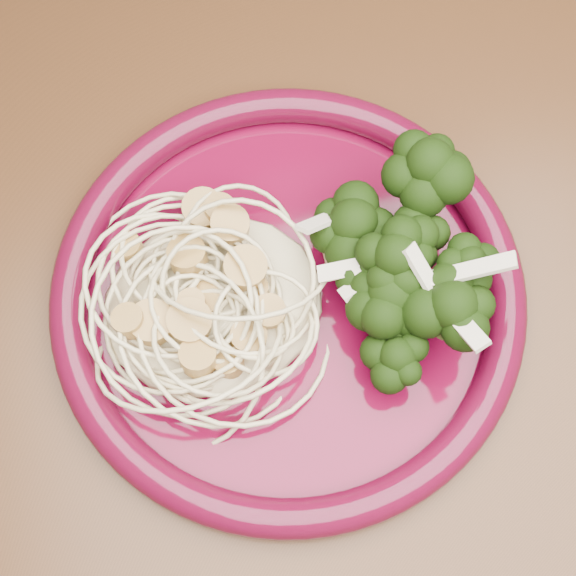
{
  "coord_description": "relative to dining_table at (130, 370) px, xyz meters",
  "views": [
    {
      "loc": [
        0.07,
        -0.18,
        1.22
      ],
      "look_at": [
        0.12,
        -0.01,
        0.77
      ],
      "focal_mm": 50.0,
      "sensor_mm": 36.0,
      "label": 1
    }
  ],
  "objects": [
    {
      "name": "broccoli_pile",
      "position": [
        0.17,
        -0.02,
        0.13
      ],
      "size": [
        0.11,
        0.17,
        0.06
      ],
      "primitive_type": "ellipsoid",
      "rotation": [
        0.0,
        0.0,
        -0.11
      ],
      "color": "black",
      "rests_on": "dinner_plate"
    },
    {
      "name": "onion_garnish",
      "position": [
        0.17,
        -0.02,
        0.17
      ],
      "size": [
        0.08,
        0.11,
        0.05
      ],
      "primitive_type": null,
      "rotation": [
        0.0,
        0.0,
        -0.11
      ],
      "color": "beige",
      "rests_on": "broccoli_pile"
    },
    {
      "name": "spaghetti_pile",
      "position": [
        0.07,
        -0.01,
        0.12
      ],
      "size": [
        0.15,
        0.13,
        0.03
      ],
      "primitive_type": "ellipsoid",
      "rotation": [
        0.0,
        0.0,
        -0.11
      ],
      "color": "beige",
      "rests_on": "dinner_plate"
    },
    {
      "name": "dining_table",
      "position": [
        0.0,
        0.0,
        0.0
      ],
      "size": [
        1.2,
        0.8,
        0.75
      ],
      "color": "#472814",
      "rests_on": "ground"
    },
    {
      "name": "dinner_plate",
      "position": [
        0.12,
        -0.01,
        0.11
      ],
      "size": [
        0.32,
        0.32,
        0.02
      ],
      "rotation": [
        0.0,
        0.0,
        -0.11
      ],
      "color": "#50051D",
      "rests_on": "dining_table"
    },
    {
      "name": "scallop_cluster",
      "position": [
        0.07,
        -0.01,
        0.16
      ],
      "size": [
        0.14,
        0.14,
        0.04
      ],
      "primitive_type": null,
      "rotation": [
        0.0,
        0.0,
        -0.11
      ],
      "color": "tan",
      "rests_on": "spaghetti_pile"
    }
  ]
}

